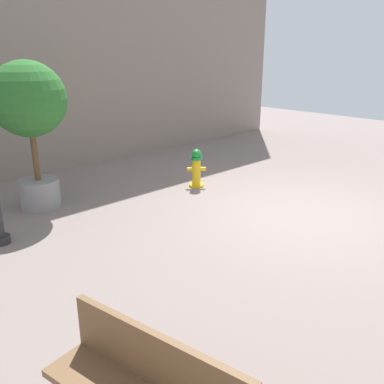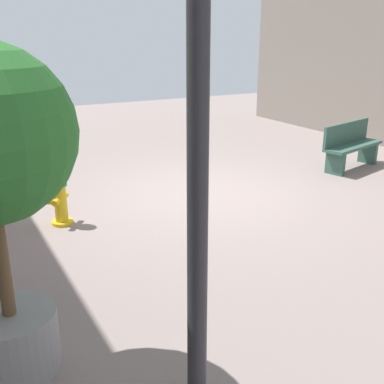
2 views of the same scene
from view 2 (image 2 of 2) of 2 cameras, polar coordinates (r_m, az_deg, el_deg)
name	(u,v)px [view 2 (image 2 of 2)]	position (r m, az deg, el deg)	size (l,w,h in m)	color
ground_plane	(204,194)	(8.26, 1.45, -0.22)	(23.40, 23.40, 0.00)	gray
fire_hydrant	(60,198)	(7.10, -15.82, -0.68)	(0.37, 0.37, 0.82)	gold
bench_near	(351,145)	(10.31, 18.78, 5.48)	(1.71, 0.82, 0.95)	#33594C
street_lamp	(198,102)	(2.83, 0.73, 10.92)	(0.36, 0.36, 3.68)	#2D2D33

